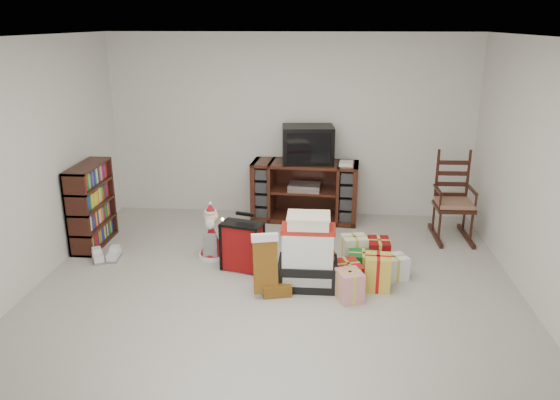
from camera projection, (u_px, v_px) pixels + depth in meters
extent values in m
cube|color=#BAB7AB|center=(274.00, 294.00, 5.53)|extent=(5.00, 5.00, 0.01)
cube|color=white|center=(273.00, 37.00, 4.74)|extent=(5.00, 5.00, 0.01)
cube|color=white|center=(291.00, 126.00, 7.50)|extent=(5.00, 0.01, 2.50)
cube|color=white|center=(228.00, 308.00, 2.77)|extent=(5.00, 0.01, 2.50)
cube|color=white|center=(20.00, 170.00, 5.33)|extent=(0.01, 5.00, 2.50)
cube|color=white|center=(548.00, 181.00, 4.94)|extent=(0.01, 5.00, 2.50)
cube|color=#411812|center=(305.00, 191.00, 7.48)|extent=(1.46, 0.61, 0.82)
cube|color=#B3B3B5|center=(305.00, 187.00, 7.42)|extent=(0.45, 0.34, 0.08)
cube|color=#39150F|center=(91.00, 205.00, 6.61)|extent=(0.28, 0.83, 1.01)
cube|color=#39150F|center=(454.00, 207.00, 6.83)|extent=(0.47, 0.45, 0.04)
cube|color=#996753|center=(454.00, 203.00, 6.82)|extent=(0.43, 0.42, 0.05)
cube|color=#39150F|center=(453.00, 173.00, 6.90)|extent=(0.39, 0.06, 0.71)
cube|color=#39150F|center=(451.00, 236.00, 6.95)|extent=(0.48, 0.77, 0.05)
cube|color=black|center=(308.00, 273.00, 5.67)|extent=(0.61, 0.44, 0.27)
cube|color=white|center=(308.00, 246.00, 5.57)|extent=(0.51, 0.39, 0.33)
cube|color=#A51C12|center=(308.00, 229.00, 5.51)|extent=(0.55, 0.30, 0.05)
cube|color=#F4E4C8|center=(308.00, 222.00, 5.49)|extent=(0.41, 0.32, 0.11)
cube|color=maroon|center=(242.00, 246.00, 5.99)|extent=(0.46, 0.33, 0.55)
cube|color=black|center=(243.00, 213.00, 5.97)|extent=(0.22, 0.09, 0.03)
ellipsoid|color=brown|center=(327.00, 271.00, 5.75)|extent=(0.24, 0.20, 0.25)
sphere|color=brown|center=(327.00, 259.00, 5.68)|extent=(0.16, 0.16, 0.16)
cone|color=maroon|center=(295.00, 251.00, 6.07)|extent=(0.27, 0.27, 0.38)
sphere|color=beige|center=(296.00, 232.00, 6.00)|extent=(0.13, 0.13, 0.13)
cone|color=maroon|center=(296.00, 223.00, 5.97)|extent=(0.11, 0.11, 0.10)
cylinder|color=silver|center=(308.00, 239.00, 5.90)|extent=(0.02, 0.02, 0.11)
cone|color=maroon|center=(212.00, 239.00, 6.33)|extent=(0.31, 0.31, 0.44)
sphere|color=beige|center=(211.00, 217.00, 6.25)|extent=(0.15, 0.15, 0.15)
cone|color=maroon|center=(210.00, 208.00, 6.21)|extent=(0.13, 0.13, 0.11)
cylinder|color=silver|center=(223.00, 225.00, 6.13)|extent=(0.02, 0.02, 0.13)
cube|color=silver|center=(99.00, 256.00, 6.30)|extent=(0.24, 0.30, 0.10)
cube|color=silver|center=(113.00, 256.00, 6.29)|extent=(0.14, 0.28, 0.10)
cube|color=#A51C12|center=(347.00, 268.00, 5.77)|extent=(0.28, 0.28, 0.28)
cube|color=#1B6D2A|center=(366.00, 258.00, 6.01)|extent=(0.28, 0.28, 0.28)
cube|color=gold|center=(374.00, 276.00, 5.59)|extent=(0.28, 0.28, 0.28)
cube|color=silver|center=(343.00, 285.00, 5.41)|extent=(0.28, 0.28, 0.28)
cube|color=white|center=(394.00, 268.00, 5.78)|extent=(0.28, 0.28, 0.28)
cube|color=maroon|center=(384.00, 251.00, 6.20)|extent=(0.28, 0.28, 0.28)
cube|color=#F4E4C8|center=(360.00, 248.00, 6.28)|extent=(0.28, 0.28, 0.28)
cube|color=black|center=(308.00, 144.00, 7.29)|extent=(0.72, 0.54, 0.49)
cube|color=black|center=(307.00, 148.00, 7.06)|extent=(0.57, 0.08, 0.39)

